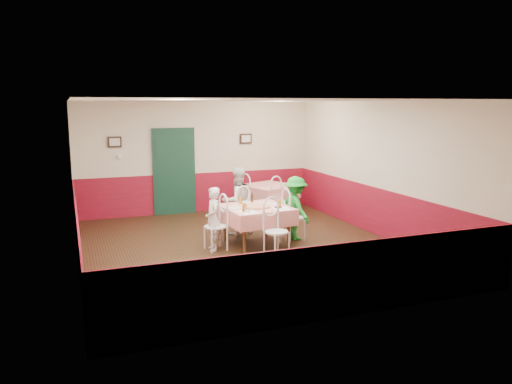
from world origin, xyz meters
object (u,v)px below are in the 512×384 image
object	(u,v)px
diner_left	(213,219)
chair_right	(293,218)
pizza	(257,206)
second_table	(269,200)
chair_near	(277,232)
glass_c	(240,200)
glass_a	(244,207)
main_table	(256,226)
chair_far	(238,214)
glass_b	(279,204)
beer_bottle	(252,198)
diner_far	(237,201)
chair_left	(216,227)
diner_right	(296,208)
chair_second_b	(281,203)
chair_second_a	(240,199)
wallet	(278,207)

from	to	relation	value
diner_left	chair_right	bearing A→B (deg)	99.64
pizza	second_table	bearing A→B (deg)	63.10
chair_near	diner_left	bearing A→B (deg)	126.22
second_table	glass_c	bearing A→B (deg)	-125.80
chair_near	glass_a	size ratio (longest dim) A/B	6.13
second_table	pizza	bearing A→B (deg)	-116.90
diner_left	pizza	bearing A→B (deg)	95.18
main_table	chair_far	distance (m)	0.85
second_table	chair_right	world-z (taller)	chair_right
glass_b	beer_bottle	xyz separation A→B (m)	(-0.35, 0.60, 0.03)
glass_b	diner_far	size ratio (longest dim) A/B	0.09
chair_near	glass_b	bearing A→B (deg)	47.20
second_table	chair_left	bearing A→B (deg)	-130.48
pizza	glass_c	size ratio (longest dim) A/B	3.71
chair_right	pizza	distance (m)	0.92
beer_bottle	main_table	bearing A→B (deg)	-98.41
pizza	diner_right	bearing A→B (deg)	9.69
chair_second_b	diner_right	world-z (taller)	diner_right
glass_b	second_table	bearing A→B (deg)	72.06
diner_left	second_table	bearing A→B (deg)	143.26
chair_left	chair_second_a	world-z (taller)	same
chair_second_a	pizza	xyz separation A→B (m)	(-0.48, -2.43, 0.33)
chair_second_b	wallet	bearing A→B (deg)	-136.75
second_table	diner_far	bearing A→B (deg)	-131.98
chair_left	chair_second_a	bearing A→B (deg)	141.96
wallet	chair_second_b	bearing A→B (deg)	59.55
chair_far	glass_a	distance (m)	1.25
wallet	diner_left	world-z (taller)	diner_left
chair_left	diner_left	size ratio (longest dim) A/B	0.75
chair_second_a	chair_near	bearing A→B (deg)	-28.84
chair_near	chair_second_b	size ratio (longest dim) A/B	1.00
chair_second_a	wallet	bearing A→B (deg)	-24.51
pizza	diner_left	distance (m)	0.92
main_table	diner_far	xyz separation A→B (m)	(-0.08, 0.90, 0.34)
chair_near	chair_second_a	xyz separation A→B (m)	(0.41, 3.21, 0.00)
chair_far	beer_bottle	size ratio (longest dim) A/B	4.51
chair_right	glass_a	world-z (taller)	glass_a
diner_far	wallet	bearing A→B (deg)	101.14
chair_right	diner_right	bearing A→B (deg)	-87.50
chair_right	chair_near	distance (m)	1.20
chair_second_a	pizza	bearing A→B (deg)	-32.84
glass_b	wallet	distance (m)	0.10
chair_second_a	diner_right	size ratio (longest dim) A/B	0.69
beer_bottle	second_table	bearing A→B (deg)	59.12
chair_right	glass_a	size ratio (longest dim) A/B	6.13
chair_second_a	glass_a	distance (m)	2.83
chair_far	glass_c	xyz separation A→B (m)	(-0.11, -0.46, 0.37)
chair_second_a	glass_c	size ratio (longest dim) A/B	6.92
glass_b	diner_left	distance (m)	1.33
chair_near	diner_right	distance (m)	1.25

